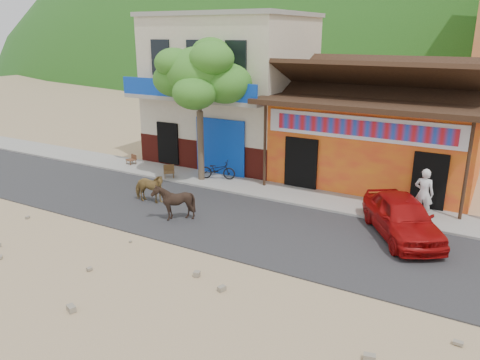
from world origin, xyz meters
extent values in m
plane|color=#9E825B|center=(0.00, 0.00, 0.00)|extent=(120.00, 120.00, 0.00)
cube|color=#28282B|center=(0.00, 2.50, 0.02)|extent=(60.00, 5.00, 0.04)
cube|color=gray|center=(0.00, 6.00, 0.06)|extent=(60.00, 2.00, 0.12)
cube|color=orange|center=(2.00, 10.00, 1.80)|extent=(8.00, 6.00, 3.60)
cube|color=beige|center=(-5.50, 10.00, 3.50)|extent=(7.00, 6.00, 7.00)
imported|color=olive|center=(-4.79, 2.53, 0.62)|extent=(1.47, 0.85, 1.17)
imported|color=black|center=(-2.91, 1.61, 0.69)|extent=(1.23, 1.10, 1.30)
imported|color=#A10B0B|center=(4.28, 4.07, 0.72)|extent=(3.49, 4.20, 1.35)
imported|color=black|center=(-4.00, 6.17, 0.54)|extent=(1.69, 1.06, 0.84)
imported|color=silver|center=(4.60, 5.88, 1.01)|extent=(0.67, 0.45, 1.78)
camera|label=1|loc=(6.63, -10.46, 6.31)|focal=35.00mm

